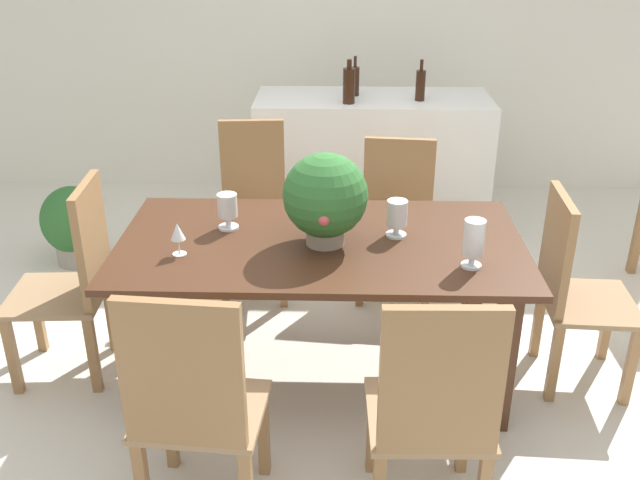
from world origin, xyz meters
TOP-DOWN VIEW (x-y plane):
  - ground_plane at (0.00, 0.00)m, footprint 7.04×7.04m
  - back_wall at (0.00, 2.60)m, footprint 6.40×0.10m
  - dining_table at (0.00, -0.18)m, footprint 1.90×1.02m
  - chair_head_end at (-1.19, -0.18)m, footprint 0.49×0.47m
  - chair_far_right at (0.44, 0.78)m, footprint 0.51×0.49m
  - chair_near_left at (-0.44, -1.15)m, footprint 0.50×0.45m
  - chair_far_left at (-0.44, 0.79)m, footprint 0.46×0.51m
  - chair_near_right at (0.43, -1.16)m, footprint 0.46×0.46m
  - chair_foot_end at (1.20, -0.18)m, footprint 0.45×0.48m
  - flower_centerpiece at (0.02, -0.22)m, footprint 0.39×0.40m
  - crystal_vase_left at (-0.45, -0.06)m, footprint 0.10×0.10m
  - crystal_vase_center_near at (0.66, -0.44)m, footprint 0.09×0.09m
  - crystal_vase_right at (0.36, -0.13)m, footprint 0.10×0.10m
  - wine_glass at (-0.63, -0.35)m, footprint 0.07×0.07m
  - kitchen_counter at (0.31, 1.65)m, footprint 1.62×0.65m
  - wine_bottle_green at (0.14, 1.47)m, footprint 0.08×0.08m
  - wine_bottle_dark at (0.62, 1.56)m, footprint 0.06×0.06m
  - wine_bottle_tall at (0.18, 1.69)m, footprint 0.06×0.06m
  - potted_plant_floor at (-1.67, 1.04)m, footprint 0.41×0.41m

SIDE VIEW (x-z plane):
  - ground_plane at x=0.00m, z-range 0.00..0.00m
  - potted_plant_floor at x=-1.67m, z-range 0.01..0.55m
  - kitchen_counter at x=0.31m, z-range 0.00..0.99m
  - chair_far_right at x=0.44m, z-range 0.05..0.98m
  - chair_foot_end at x=1.20m, z-range 0.05..1.03m
  - chair_head_end at x=-1.19m, z-range 0.04..1.06m
  - chair_far_left at x=-0.44m, z-range 0.04..1.07m
  - chair_near_right at x=0.43m, z-range 0.04..1.07m
  - chair_near_left at x=-0.44m, z-range 0.05..1.07m
  - dining_table at x=0.00m, z-range 0.26..1.01m
  - crystal_vase_right at x=0.36m, z-range 0.77..0.95m
  - crystal_vase_left at x=-0.45m, z-range 0.77..0.95m
  - wine_glass at x=-0.63m, z-range 0.79..0.94m
  - crystal_vase_center_near at x=0.66m, z-range 0.78..0.99m
  - flower_centerpiece at x=0.02m, z-range 0.77..1.20m
  - wine_bottle_tall at x=0.18m, z-range 0.96..1.23m
  - wine_bottle_dark at x=0.62m, z-range 0.96..1.24m
  - wine_bottle_green at x=0.14m, z-range 0.97..1.26m
  - back_wall at x=0.00m, z-range 0.00..2.60m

